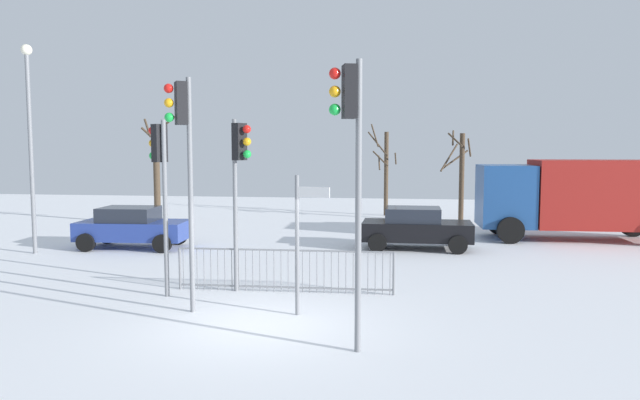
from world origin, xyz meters
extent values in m
plane|color=white|center=(0.00, 0.00, 0.00)|extent=(60.00, 60.00, 0.00)
cylinder|color=slate|center=(-1.23, 2.66, 2.13)|extent=(0.11, 0.11, 4.27)
cube|color=black|center=(-1.08, 2.59, 3.72)|extent=(0.34, 0.39, 0.90)
sphere|color=red|center=(-0.86, 2.47, 4.02)|extent=(0.20, 0.20, 0.20)
sphere|color=orange|center=(-0.86, 2.47, 3.72)|extent=(0.20, 0.20, 0.20)
sphere|color=green|center=(-0.86, 2.47, 3.42)|extent=(0.20, 0.20, 0.20)
cylinder|color=slate|center=(-1.65, 0.72, 2.53)|extent=(0.11, 0.11, 5.06)
cube|color=black|center=(-1.79, 0.63, 4.51)|extent=(0.35, 0.39, 0.90)
sphere|color=red|center=(-2.00, 0.50, 4.81)|extent=(0.20, 0.20, 0.20)
sphere|color=orange|center=(-2.00, 0.50, 4.51)|extent=(0.20, 0.20, 0.20)
sphere|color=green|center=(-2.00, 0.50, 4.21)|extent=(0.20, 0.20, 0.20)
cylinder|color=slate|center=(2.11, -1.29, 2.53)|extent=(0.11, 0.11, 5.07)
cube|color=black|center=(1.95, -1.34, 4.52)|extent=(0.30, 0.37, 0.90)
sphere|color=red|center=(1.71, -1.40, 4.82)|extent=(0.20, 0.20, 0.20)
sphere|color=orange|center=(1.71, -1.40, 4.52)|extent=(0.20, 0.20, 0.20)
sphere|color=green|center=(1.71, -1.40, 4.22)|extent=(0.20, 0.20, 0.20)
cylinder|color=slate|center=(-2.73, 1.93, 2.12)|extent=(0.11, 0.11, 4.23)
cube|color=black|center=(-2.88, 2.01, 3.68)|extent=(0.35, 0.39, 0.90)
sphere|color=red|center=(-3.09, 2.13, 3.98)|extent=(0.20, 0.20, 0.20)
sphere|color=orange|center=(-3.09, 2.13, 3.68)|extent=(0.20, 0.20, 0.20)
sphere|color=green|center=(-3.09, 2.13, 3.38)|extent=(0.20, 0.20, 0.20)
cylinder|color=slate|center=(0.66, 0.80, 1.50)|extent=(0.09, 0.09, 3.00)
cube|color=white|center=(1.04, 0.69, 2.65)|extent=(0.68, 0.21, 0.22)
cube|color=slate|center=(0.00, 2.72, 1.05)|extent=(5.37, 0.17, 0.04)
cube|color=slate|center=(0.00, 2.72, 0.12)|extent=(5.37, 0.17, 0.04)
cylinder|color=slate|center=(-2.60, 2.65, 0.53)|extent=(0.02, 0.02, 1.05)
cylinder|color=slate|center=(-2.42, 2.66, 0.53)|extent=(0.02, 0.02, 1.05)
cylinder|color=slate|center=(-2.24, 2.66, 0.53)|extent=(0.02, 0.02, 1.05)
cylinder|color=slate|center=(-2.06, 2.67, 0.53)|extent=(0.02, 0.02, 1.05)
cylinder|color=slate|center=(-1.88, 2.67, 0.53)|extent=(0.02, 0.02, 1.05)
cylinder|color=slate|center=(-1.70, 2.67, 0.53)|extent=(0.02, 0.02, 1.05)
cylinder|color=slate|center=(-1.52, 2.68, 0.53)|extent=(0.02, 0.02, 1.05)
cylinder|color=slate|center=(-1.34, 2.68, 0.53)|extent=(0.02, 0.02, 1.05)
cylinder|color=slate|center=(-1.16, 2.69, 0.53)|extent=(0.02, 0.02, 1.05)
cylinder|color=slate|center=(-0.98, 2.69, 0.53)|extent=(0.02, 0.02, 1.05)
cylinder|color=slate|center=(-0.81, 2.70, 0.53)|extent=(0.02, 0.02, 1.05)
cylinder|color=slate|center=(-0.63, 2.70, 0.53)|extent=(0.02, 0.02, 1.05)
cylinder|color=slate|center=(-0.45, 2.71, 0.53)|extent=(0.02, 0.02, 1.05)
cylinder|color=slate|center=(-0.27, 2.71, 0.53)|extent=(0.02, 0.02, 1.05)
cylinder|color=slate|center=(-0.09, 2.72, 0.53)|extent=(0.02, 0.02, 1.05)
cylinder|color=slate|center=(0.09, 2.72, 0.53)|extent=(0.02, 0.02, 1.05)
cylinder|color=slate|center=(0.27, 2.72, 0.53)|extent=(0.02, 0.02, 1.05)
cylinder|color=slate|center=(0.45, 2.73, 0.53)|extent=(0.02, 0.02, 1.05)
cylinder|color=slate|center=(0.63, 2.73, 0.53)|extent=(0.02, 0.02, 1.05)
cylinder|color=slate|center=(0.80, 2.74, 0.53)|extent=(0.02, 0.02, 1.05)
cylinder|color=slate|center=(0.98, 2.74, 0.53)|extent=(0.02, 0.02, 1.05)
cylinder|color=slate|center=(1.16, 2.75, 0.53)|extent=(0.02, 0.02, 1.05)
cylinder|color=slate|center=(1.34, 2.75, 0.53)|extent=(0.02, 0.02, 1.05)
cylinder|color=slate|center=(1.52, 2.76, 0.53)|extent=(0.02, 0.02, 1.05)
cylinder|color=slate|center=(1.70, 2.76, 0.53)|extent=(0.02, 0.02, 1.05)
cylinder|color=slate|center=(1.88, 2.76, 0.53)|extent=(0.02, 0.02, 1.05)
cylinder|color=slate|center=(2.06, 2.77, 0.53)|extent=(0.02, 0.02, 1.05)
cylinder|color=slate|center=(2.24, 2.77, 0.53)|extent=(0.02, 0.02, 1.05)
cylinder|color=slate|center=(2.41, 2.78, 0.53)|extent=(0.02, 0.02, 1.05)
cylinder|color=slate|center=(2.59, 2.78, 0.53)|extent=(0.02, 0.02, 1.05)
cylinder|color=slate|center=(-2.68, 2.65, 0.53)|extent=(0.06, 0.06, 1.05)
cylinder|color=slate|center=(2.68, 2.78, 0.53)|extent=(0.06, 0.06, 1.05)
cube|color=black|center=(3.41, 9.48, 0.65)|extent=(3.82, 1.75, 0.65)
cube|color=#1E232D|center=(3.26, 9.49, 1.20)|extent=(1.92, 1.52, 0.55)
cylinder|color=black|center=(4.77, 10.32, 0.32)|extent=(0.64, 0.23, 0.64)
cylinder|color=black|center=(4.75, 8.62, 0.32)|extent=(0.64, 0.23, 0.64)
cylinder|color=black|center=(2.07, 10.35, 0.32)|extent=(0.64, 0.23, 0.64)
cylinder|color=black|center=(2.05, 8.65, 0.32)|extent=(0.64, 0.23, 0.64)
cube|color=navy|center=(-6.60, 8.26, 0.65)|extent=(3.89, 1.90, 0.65)
cube|color=#1E232D|center=(-6.75, 8.25, 1.20)|extent=(1.98, 1.60, 0.55)
cylinder|color=black|center=(-5.30, 9.18, 0.32)|extent=(0.65, 0.25, 0.64)
cylinder|color=black|center=(-5.21, 7.49, 0.32)|extent=(0.65, 0.25, 0.64)
cylinder|color=black|center=(-8.00, 9.04, 0.32)|extent=(0.65, 0.25, 0.64)
cylinder|color=black|center=(-7.91, 7.34, 0.32)|extent=(0.65, 0.25, 0.64)
cube|color=maroon|center=(10.43, 12.39, 1.80)|extent=(5.04, 2.49, 2.60)
cube|color=navy|center=(6.88, 12.33, 1.70)|extent=(2.04, 2.33, 2.40)
cylinder|color=black|center=(6.90, 11.13, 0.50)|extent=(1.00, 0.32, 1.00)
cylinder|color=black|center=(6.86, 13.53, 0.50)|extent=(1.00, 0.32, 1.00)
cylinder|color=black|center=(12.11, 13.62, 0.50)|extent=(1.00, 0.32, 1.00)
cylinder|color=slate|center=(-9.45, 6.80, 3.34)|extent=(0.14, 0.14, 6.68)
sphere|color=#F2EACC|center=(-9.45, 6.80, 6.78)|extent=(0.36, 0.36, 0.36)
cylinder|color=#473828|center=(2.05, 19.69, 2.20)|extent=(0.22, 0.22, 4.40)
cylinder|color=#473828|center=(1.68, 19.66, 2.78)|extent=(0.15, 0.80, 0.76)
cylinder|color=#473828|center=(1.76, 19.30, 3.01)|extent=(0.87, 0.68, 0.81)
cylinder|color=#473828|center=(1.61, 19.19, 3.77)|extent=(1.10, 0.98, 1.28)
cylinder|color=#473828|center=(2.53, 19.67, 3.00)|extent=(0.12, 1.01, 0.64)
cylinder|color=#473828|center=(1.44, 19.49, 4.22)|extent=(0.50, 1.29, 1.22)
cylinder|color=#473828|center=(5.69, 17.26, 2.13)|extent=(0.24, 0.24, 4.26)
cylinder|color=#473828|center=(5.12, 17.68, 3.10)|extent=(0.95, 1.24, 1.35)
cylinder|color=#473828|center=(5.26, 17.30, 4.04)|extent=(0.18, 0.93, 0.74)
cylinder|color=#473828|center=(5.42, 17.88, 2.99)|extent=(1.31, 0.64, 0.94)
cylinder|color=#473828|center=(6.01, 17.16, 3.58)|extent=(0.30, 0.73, 0.87)
cylinder|color=#473828|center=(5.33, 16.97, 3.95)|extent=(0.67, 0.81, 0.69)
cylinder|color=#473828|center=(-8.35, 14.40, 2.28)|extent=(0.29, 0.29, 4.56)
cylinder|color=#473828|center=(-8.62, 14.15, 4.47)|extent=(0.62, 0.68, 0.87)
cylinder|color=#473828|center=(-7.98, 14.51, 4.10)|extent=(0.35, 0.84, 1.33)
cylinder|color=#473828|center=(-8.07, 14.53, 3.19)|extent=(0.39, 0.68, 0.98)
cylinder|color=#473828|center=(-8.22, 15.13, 4.64)|extent=(1.53, 0.37, 1.04)
cylinder|color=#473828|center=(-8.36, 13.94, 4.07)|extent=(0.98, 0.13, 0.88)
camera|label=1|loc=(2.83, -11.32, 3.58)|focal=32.91mm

